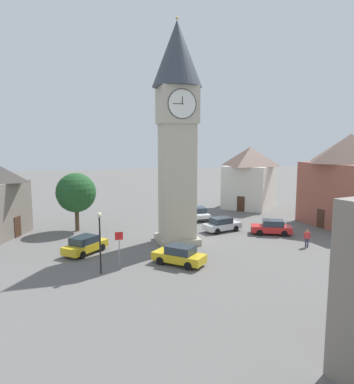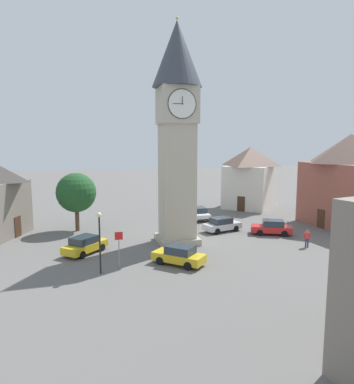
# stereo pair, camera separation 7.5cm
# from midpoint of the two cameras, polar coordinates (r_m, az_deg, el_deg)

# --- Properties ---
(ground_plane) EXTENTS (200.00, 200.00, 0.00)m
(ground_plane) POSITION_cam_midpoint_polar(r_m,az_deg,el_deg) (34.60, 0.06, -8.02)
(ground_plane) COLOR #605E5B
(clock_tower) EXTENTS (4.53, 4.53, 20.54)m
(clock_tower) POSITION_cam_midpoint_polar(r_m,az_deg,el_deg) (33.39, 0.07, 12.19)
(clock_tower) COLOR #A59C89
(clock_tower) RESTS_ON ground
(car_blue_kerb) EXTENTS (4.42, 2.67, 1.53)m
(car_blue_kerb) POSITION_cam_midpoint_polar(r_m,az_deg,el_deg) (38.84, 7.26, -5.17)
(car_blue_kerb) COLOR silver
(car_blue_kerb) RESTS_ON ground
(car_silver_kerb) EXTENTS (1.88, 4.16, 1.53)m
(car_silver_kerb) POSITION_cam_midpoint_polar(r_m,az_deg,el_deg) (44.61, 3.61, -3.43)
(car_silver_kerb) COLOR white
(car_silver_kerb) RESTS_ON ground
(car_red_corner) EXTENTS (4.13, 4.09, 1.53)m
(car_red_corner) POSITION_cam_midpoint_polar(r_m,az_deg,el_deg) (28.31, 0.42, -10.05)
(car_red_corner) COLOR gold
(car_red_corner) RESTS_ON ground
(car_white_side) EXTENTS (4.46, 3.25, 1.53)m
(car_white_side) POSITION_cam_midpoint_polar(r_m,az_deg,el_deg) (38.57, 14.98, -5.47)
(car_white_side) COLOR red
(car_white_side) RESTS_ON ground
(car_black_far) EXTENTS (4.07, 4.15, 1.53)m
(car_black_far) POSITION_cam_midpoint_polar(r_m,az_deg,el_deg) (32.01, -14.45, -8.18)
(car_black_far) COLOR gold
(car_black_far) RESTS_ON ground
(pedestrian) EXTENTS (0.49, 0.38, 1.69)m
(pedestrian) POSITION_cam_midpoint_polar(r_m,az_deg,el_deg) (34.81, 20.15, -6.70)
(pedestrian) COLOR #2D3351
(pedestrian) RESTS_ON ground
(tree) EXTENTS (4.24, 4.24, 6.32)m
(tree) POSITION_cam_midpoint_polar(r_m,az_deg,el_deg) (39.69, -15.77, -0.11)
(tree) COLOR brown
(tree) RESTS_ON ground
(building_terrace_right) EXTENTS (8.39, 9.69, 10.50)m
(building_terrace_right) POSITION_cam_midpoint_polar(r_m,az_deg,el_deg) (45.11, 25.79, 1.84)
(building_terrace_right) COLOR #995142
(building_terrace_right) RESTS_ON ground
(building_corner_back) EXTENTS (10.01, 10.01, 8.93)m
(building_corner_back) POSITION_cam_midpoint_polar(r_m,az_deg,el_deg) (53.54, 11.66, 2.42)
(building_corner_back) COLOR silver
(building_corner_back) RESTS_ON ground
(lamp_post) EXTENTS (0.36, 0.36, 4.54)m
(lamp_post) POSITION_cam_midpoint_polar(r_m,az_deg,el_deg) (26.36, -12.21, -6.33)
(lamp_post) COLOR black
(lamp_post) RESTS_ON ground
(road_sign) EXTENTS (0.60, 0.07, 2.80)m
(road_sign) POSITION_cam_midpoint_polar(r_m,az_deg,el_deg) (27.60, -9.20, -8.15)
(road_sign) COLOR gray
(road_sign) RESTS_ON ground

